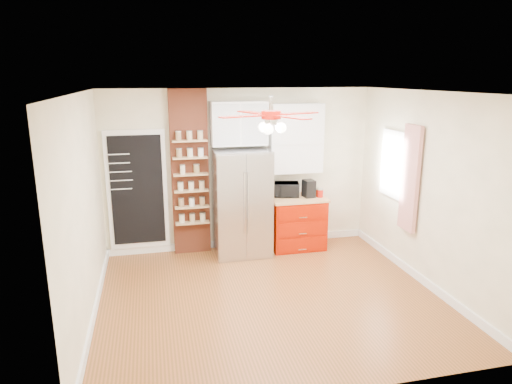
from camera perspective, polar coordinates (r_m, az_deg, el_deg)
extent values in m
plane|color=brown|center=(6.30, 1.71, -12.99)|extent=(4.50, 4.50, 0.00)
plane|color=white|center=(5.60, 1.92, 12.37)|extent=(4.50, 4.50, 0.00)
cube|color=#FFF5CD|center=(7.70, -1.99, 2.79)|extent=(4.50, 0.02, 2.70)
cube|color=#FFF5CD|center=(4.01, 9.20, -8.48)|extent=(4.50, 0.02, 2.70)
cube|color=#FFF5CD|center=(5.68, -20.73, -2.36)|extent=(0.02, 4.00, 2.70)
cube|color=#FFF5CD|center=(6.73, 20.68, 0.15)|extent=(0.02, 4.00, 2.70)
cube|color=white|center=(7.60, -14.62, 0.23)|extent=(0.95, 0.04, 1.95)
cube|color=black|center=(7.57, -14.62, 0.18)|extent=(0.82, 0.02, 1.78)
cube|color=brown|center=(7.51, -8.25, 2.35)|extent=(0.60, 0.16, 2.70)
cube|color=silver|center=(7.45, -1.79, -1.36)|extent=(0.90, 0.70, 1.75)
cube|color=white|center=(7.40, -2.17, 8.58)|extent=(0.90, 0.35, 0.70)
cube|color=#A61400|center=(7.87, 5.13, -3.95)|extent=(0.90, 0.60, 0.86)
cube|color=tan|center=(7.74, 5.20, -0.79)|extent=(0.94, 0.64, 0.04)
cube|color=white|center=(7.70, 4.97, 6.70)|extent=(0.90, 0.30, 1.15)
cube|color=white|center=(7.42, 16.90, 3.30)|extent=(0.04, 0.75, 1.05)
cube|color=red|center=(6.95, 18.70, 1.61)|extent=(0.06, 0.40, 1.55)
cylinder|color=silver|center=(5.61, 1.91, 10.84)|extent=(0.05, 0.05, 0.20)
cylinder|color=#991309|center=(5.61, 1.90, 9.62)|extent=(0.24, 0.24, 0.10)
sphere|color=white|center=(5.63, 1.88, 8.00)|extent=(0.13, 0.13, 0.13)
imported|color=black|center=(7.74, 3.77, 0.32)|extent=(0.49, 0.39, 0.24)
cube|color=black|center=(7.73, 6.61, 0.43)|extent=(0.19, 0.23, 0.29)
cylinder|color=#B6140A|center=(7.76, 7.99, -0.17)|extent=(0.12, 0.12, 0.13)
cylinder|color=#BC300A|center=(7.81, 7.40, -0.08)|extent=(0.09, 0.09, 0.13)
cylinder|color=beige|center=(7.32, -9.17, 2.75)|extent=(0.10, 0.10, 0.14)
cylinder|color=#9A7E4E|center=(7.39, -7.45, 2.87)|extent=(0.12, 0.12, 0.13)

